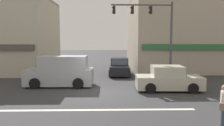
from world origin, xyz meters
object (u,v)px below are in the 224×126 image
sedan_crossing_rightbound (168,79)px  van_crossing_center (61,72)px  sedan_waiting_far (119,67)px  pedestrian_foreground_with_bag (224,105)px  traffic_light_mast (155,26)px  utility_pole_far_right (186,30)px

sedan_crossing_rightbound → van_crossing_center: 7.28m
sedan_waiting_far → pedestrian_foreground_with_bag: pedestrian_foreground_with_bag is taller
traffic_light_mast → sedan_crossing_rightbound: (0.08, -3.78, -3.59)m
pedestrian_foreground_with_bag → sedan_waiting_far: bearing=102.6°
utility_pole_far_right → pedestrian_foreground_with_bag: bearing=-104.8°
utility_pole_far_right → sedan_waiting_far: utility_pole_far_right is taller
sedan_waiting_far → sedan_crossing_rightbound: same height
sedan_waiting_far → sedan_crossing_rightbound: (2.73, -6.47, 0.00)m
sedan_waiting_far → van_crossing_center: van_crossing_center is taller
utility_pole_far_right → sedan_waiting_far: bearing=-170.7°
utility_pole_far_right → traffic_light_mast: utility_pole_far_right is taller
utility_pole_far_right → sedan_crossing_rightbound: 9.13m
sedan_waiting_far → pedestrian_foreground_with_bag: size_ratio=2.51×
sedan_crossing_rightbound → utility_pole_far_right: bearing=63.2°
pedestrian_foreground_with_bag → van_crossing_center: bearing=132.5°
pedestrian_foreground_with_bag → traffic_light_mast: bearing=91.2°
traffic_light_mast → sedan_waiting_far: 5.22m
traffic_light_mast → van_crossing_center: size_ratio=1.34×
utility_pole_far_right → pedestrian_foreground_with_bag: (-3.68, -13.90, -3.23)m
sedan_crossing_rightbound → pedestrian_foreground_with_bag: bearing=-88.8°
sedan_crossing_rightbound → van_crossing_center: size_ratio=0.90×
traffic_light_mast → sedan_waiting_far: size_ratio=1.48×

